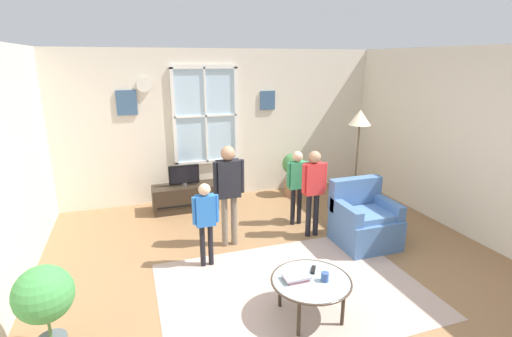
{
  "coord_description": "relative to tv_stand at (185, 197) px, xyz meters",
  "views": [
    {
      "loc": [
        -1.62,
        -3.47,
        2.46
      ],
      "look_at": [
        -0.19,
        0.78,
        1.17
      ],
      "focal_mm": 26.68,
      "sensor_mm": 36.0,
      "label": 1
    }
  ],
  "objects": [
    {
      "name": "ground_plane",
      "position": [
        0.83,
        -2.63,
        -0.22
      ],
      "size": [
        6.31,
        6.83,
        0.02
      ],
      "primitive_type": "cube",
      "color": "olive"
    },
    {
      "name": "back_wall",
      "position": [
        0.81,
        0.55,
        1.11
      ],
      "size": [
        5.71,
        0.17,
        2.64
      ],
      "color": "beige",
      "rests_on": "ground_plane"
    },
    {
      "name": "side_wall_right",
      "position": [
        3.74,
        -2.63,
        1.11
      ],
      "size": [
        0.12,
        6.23,
        2.64
      ],
      "color": "beige",
      "rests_on": "ground_plane"
    },
    {
      "name": "area_rug",
      "position": [
        0.76,
        -2.73,
        -0.21
      ],
      "size": [
        2.86,
        2.06,
        0.01
      ],
      "primitive_type": "cube",
      "color": "tan",
      "rests_on": "ground_plane"
    },
    {
      "name": "tv_stand",
      "position": [
        0.0,
        0.0,
        0.0
      ],
      "size": [
        1.07,
        0.43,
        0.43
      ],
      "color": "#2D2319",
      "rests_on": "ground_plane"
    },
    {
      "name": "television",
      "position": [
        0.0,
        -0.0,
        0.4
      ],
      "size": [
        0.5,
        0.08,
        0.35
      ],
      "color": "#4C4C4C",
      "rests_on": "tv_stand"
    },
    {
      "name": "armchair",
      "position": [
        2.14,
        -2.02,
        0.11
      ],
      "size": [
        0.76,
        0.74,
        0.87
      ],
      "color": "#476B9E",
      "rests_on": "ground_plane"
    },
    {
      "name": "coffee_table",
      "position": [
        0.75,
        -3.19,
        0.16
      ],
      "size": [
        0.79,
        0.79,
        0.41
      ],
      "color": "#99B2B7",
      "rests_on": "ground_plane"
    },
    {
      "name": "book_stack",
      "position": [
        0.61,
        -3.14,
        0.21
      ],
      "size": [
        0.26,
        0.17,
        0.05
      ],
      "color": "#95555D",
      "rests_on": "coffee_table"
    },
    {
      "name": "cup",
      "position": [
        0.86,
        -3.25,
        0.23
      ],
      "size": [
        0.08,
        0.08,
        0.09
      ],
      "primitive_type": "cylinder",
      "color": "#334C8C",
      "rests_on": "coffee_table"
    },
    {
      "name": "remote_near_books",
      "position": [
        0.84,
        -3.05,
        0.2
      ],
      "size": [
        0.11,
        0.14,
        0.02
      ],
      "primitive_type": "cube",
      "rotation": [
        0.0,
        0.0,
        -0.57
      ],
      "color": "black",
      "rests_on": "coffee_table"
    },
    {
      "name": "person_green_shirt",
      "position": [
        1.53,
        -1.14,
        0.51
      ],
      "size": [
        0.35,
        0.16,
        1.16
      ],
      "color": "black",
      "rests_on": "ground_plane"
    },
    {
      "name": "person_blue_shirt",
      "position": [
        -0.02,
        -1.92,
        0.45
      ],
      "size": [
        0.32,
        0.15,
        1.06
      ],
      "color": "black",
      "rests_on": "ground_plane"
    },
    {
      "name": "person_red_shirt",
      "position": [
        1.58,
        -1.58,
        0.57
      ],
      "size": [
        0.38,
        0.17,
        1.26
      ],
      "color": "black",
      "rests_on": "ground_plane"
    },
    {
      "name": "person_black_shirt",
      "position": [
        0.38,
        -1.48,
        0.66
      ],
      "size": [
        0.42,
        0.19,
        1.39
      ],
      "color": "#726656",
      "rests_on": "ground_plane"
    },
    {
      "name": "potted_plant_by_window",
      "position": [
        2.01,
        0.08,
        0.26
      ],
      "size": [
        0.4,
        0.4,
        0.8
      ],
      "color": "#9E6B4C",
      "rests_on": "ground_plane"
    },
    {
      "name": "potted_plant_corner",
      "position": [
        -1.58,
        -2.99,
        0.35
      ],
      "size": [
        0.47,
        0.47,
        0.86
      ],
      "color": "#4C565B",
      "rests_on": "ground_plane"
    },
    {
      "name": "floor_lamp",
      "position": [
        2.38,
        -1.39,
        1.26
      ],
      "size": [
        0.32,
        0.32,
        1.76
      ],
      "color": "black",
      "rests_on": "ground_plane"
    }
  ]
}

